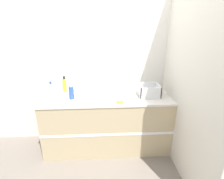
# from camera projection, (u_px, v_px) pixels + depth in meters

# --- Properties ---
(ground_plane) EXTENTS (12.00, 12.00, 0.00)m
(ground_plane) POSITION_uv_depth(u_px,v_px,m) (108.00, 159.00, 2.63)
(ground_plane) COLOR slate
(wall_back) EXTENTS (4.31, 0.06, 2.60)m
(wall_back) POSITION_uv_depth(u_px,v_px,m) (106.00, 64.00, 2.81)
(wall_back) COLOR silver
(wall_back) RESTS_ON ground_plane
(wall_right) EXTENTS (0.06, 2.65, 2.60)m
(wall_right) POSITION_uv_depth(u_px,v_px,m) (174.00, 69.00, 2.53)
(wall_right) COLOR beige
(wall_right) RESTS_ON ground_plane
(counter_cabinet) EXTENTS (1.93, 0.67, 0.89)m
(counter_cabinet) POSITION_uv_depth(u_px,v_px,m) (107.00, 122.00, 2.78)
(counter_cabinet) COLOR tan
(counter_cabinet) RESTS_ON ground_plane
(sink) EXTENTS (0.51, 0.37, 0.25)m
(sink) POSITION_uv_depth(u_px,v_px,m) (120.00, 95.00, 2.61)
(sink) COLOR silver
(sink) RESTS_ON counter_cabinet
(paper_towel_roll) EXTENTS (0.14, 0.14, 0.25)m
(paper_towel_roll) POSITION_uv_depth(u_px,v_px,m) (83.00, 90.00, 2.49)
(paper_towel_roll) COLOR #4C4C51
(paper_towel_roll) RESTS_ON counter_cabinet
(dish_rack) EXTENTS (0.30, 0.27, 0.18)m
(dish_rack) POSITION_uv_depth(u_px,v_px,m) (149.00, 92.00, 2.62)
(dish_rack) COLOR white
(dish_rack) RESTS_ON counter_cabinet
(bottle_clear) EXTENTS (0.06, 0.06, 0.22)m
(bottle_clear) POSITION_uv_depth(u_px,v_px,m) (51.00, 89.00, 2.63)
(bottle_clear) COLOR silver
(bottle_clear) RESTS_ON counter_cabinet
(bottle_yellow) EXTENTS (0.06, 0.06, 0.26)m
(bottle_yellow) POSITION_uv_depth(u_px,v_px,m) (65.00, 85.00, 2.77)
(bottle_yellow) COLOR yellow
(bottle_yellow) RESTS_ON counter_cabinet
(bottle_blue) EXTENTS (0.07, 0.07, 0.23)m
(bottle_blue) POSITION_uv_depth(u_px,v_px,m) (71.00, 92.00, 2.50)
(bottle_blue) COLOR #2D56B7
(bottle_blue) RESTS_ON counter_cabinet
(sponge) EXTENTS (0.09, 0.06, 0.02)m
(sponge) POSITION_uv_depth(u_px,v_px,m) (120.00, 102.00, 2.40)
(sponge) COLOR yellow
(sponge) RESTS_ON counter_cabinet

